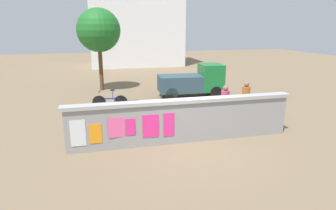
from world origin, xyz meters
name	(u,v)px	position (x,y,z in m)	size (l,w,h in m)	color
ground	(145,93)	(0.00, 8.00, 0.00)	(60.00, 60.00, 0.00)	#7A664C
poster_wall	(183,120)	(-0.01, 0.00, 0.79)	(7.97, 0.42, 1.53)	gray
auto_rickshaw_truck	(194,81)	(2.55, 6.32, 0.90)	(3.70, 1.75, 1.85)	black
motorcycle	(129,109)	(-1.51, 2.99, 0.46)	(1.90, 0.56, 0.87)	black
bicycle_near	(172,108)	(0.40, 3.05, 0.36)	(1.68, 0.51, 0.95)	black
bicycle_far	(110,101)	(-2.24, 4.91, 0.36)	(1.69, 0.48, 0.95)	black
person_walking	(246,96)	(3.43, 1.96, 0.99)	(0.36, 0.36, 1.62)	#338CBF
person_bystander	(225,101)	(2.20, 1.44, 0.99)	(0.36, 0.36, 1.62)	#D83F72
tree_roadside	(99,30)	(-2.51, 9.45, 3.68)	(2.63, 2.63, 5.01)	brown
building_background	(135,19)	(1.40, 21.47, 4.68)	(9.47, 5.32, 9.31)	white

